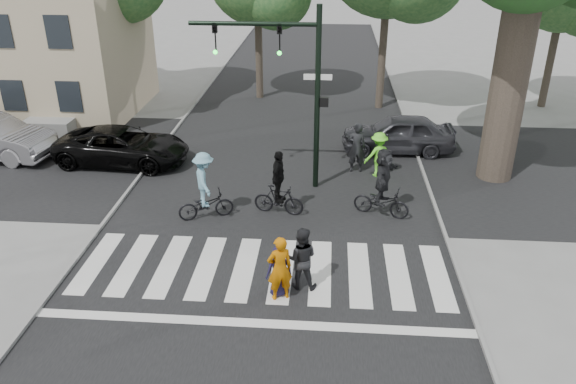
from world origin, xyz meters
name	(u,v)px	position (x,y,z in m)	size (l,w,h in m)	color
ground	(259,292)	(0.00, 0.00, 0.00)	(120.00, 120.00, 0.00)	gray
road_stem	(277,201)	(0.00, 5.00, 0.01)	(10.00, 70.00, 0.01)	black
road_cross	(285,165)	(0.00, 8.00, 0.01)	(70.00, 10.00, 0.01)	black
curb_left	(126,194)	(-5.05, 5.00, 0.05)	(0.10, 70.00, 0.10)	gray
curb_right	(435,205)	(5.05, 5.00, 0.05)	(0.10, 70.00, 0.10)	gray
crosswalk	(262,276)	(0.00, 0.66, 0.01)	(10.00, 3.85, 0.01)	silver
traffic_signal	(291,73)	(0.35, 6.20, 3.90)	(4.45, 0.29, 6.00)	black
house	(43,29)	(-11.49, 13.98, 3.80)	(8.40, 8.10, 8.82)	tan
pedestrian_woman	(280,268)	(0.55, -0.20, 0.84)	(0.62, 0.40, 1.69)	#C06704
pedestrian_child	(279,271)	(0.52, -0.02, 0.66)	(0.65, 0.42, 1.32)	#1A1638
pedestrian_adult	(301,258)	(1.03, 0.32, 0.82)	(0.80, 0.62, 1.64)	black
cyclist_left	(205,191)	(-2.05, 3.68, 0.93)	(1.78, 1.25, 2.14)	black
cyclist_mid	(279,189)	(0.13, 4.14, 0.85)	(1.64, 1.02, 2.07)	black
cyclist_right	(383,186)	(3.28, 4.26, 0.98)	(1.83, 1.69, 2.20)	black
car_suv	(122,146)	(-6.03, 7.72, 0.68)	(2.25, 4.88, 1.36)	black
car_grey	(398,134)	(4.30, 9.70, 0.74)	(1.75, 4.34, 1.48)	#333338
bystander_hivis	(379,154)	(3.38, 7.27, 0.81)	(1.05, 0.60, 1.62)	#6AF22E
bystander_dark	(356,147)	(2.60, 7.61, 0.93)	(0.67, 0.44, 1.85)	black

